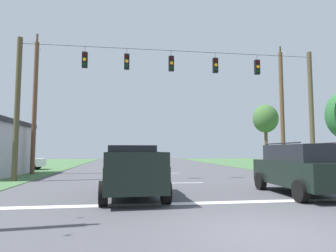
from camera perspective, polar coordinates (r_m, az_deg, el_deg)
ground_plane at (r=6.86m, az=18.34°, el=-19.38°), size 120.00×120.00×0.00m
stop_bar_stripe at (r=10.18m, az=8.90°, el=-14.65°), size 15.69×0.45×0.01m
lane_dash_0 at (r=15.97m, az=2.48°, el=-11.09°), size 2.50×0.15×0.01m
lane_dash_1 at (r=22.57m, az=-0.69°, el=-9.25°), size 2.50×0.15×0.01m
lane_dash_2 at (r=31.61m, az=-2.85°, el=-7.97°), size 2.50×0.15×0.01m
lane_dash_3 at (r=35.53m, az=-3.44°, el=-7.62°), size 2.50×0.15×0.01m
lane_dash_4 at (r=41.28m, az=-4.10°, el=-7.22°), size 2.50×0.15×0.01m
overhead_signal_span at (r=18.09m, az=1.28°, el=4.95°), size 18.70×0.31×8.37m
pickup_truck at (r=11.46m, az=-7.09°, el=-8.71°), size 2.45×5.47×1.95m
suv_black at (r=12.77m, az=24.68°, el=-7.48°), size 2.38×4.88×2.05m
distant_car_crossing_white at (r=29.31m, az=-5.44°, el=-6.67°), size 4.34×2.09×1.52m
distant_car_oncoming at (r=29.42m, az=-27.29°, el=-6.15°), size 4.31×2.04×1.52m
utility_pole_mid_right at (r=25.91m, az=21.49°, el=2.95°), size 0.33×1.58×10.51m
utility_pole_near_left at (r=23.76m, az=-24.70°, el=3.73°), size 0.32×1.73×10.56m
tree_roadside_far_right at (r=36.61m, az=18.59°, el=1.28°), size 2.97×2.97×7.23m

